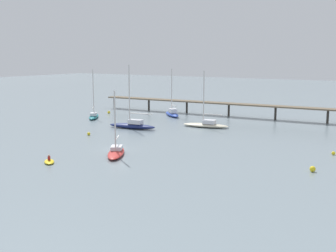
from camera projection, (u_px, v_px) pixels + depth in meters
ground_plane at (118, 149)px, 62.44m from camera, size 400.00×400.00×0.00m
pier at (293, 103)px, 88.94m from camera, size 67.03×7.31×6.89m
sailboat_navy at (132, 125)px, 80.03m from camera, size 9.94×3.74×12.19m
sailboat_red at (116, 151)px, 58.74m from camera, size 5.91×7.65×9.16m
sailboat_teal at (94, 115)px, 93.28m from camera, size 6.04×7.51×10.91m
sailboat_blue at (172, 113)px, 96.63m from camera, size 7.37×7.09×10.95m
sailboat_cream at (206, 124)px, 81.60m from camera, size 9.56×4.26×11.03m
dinghy_yellow at (49, 161)px, 54.42m from camera, size 2.90×2.70×1.14m
mooring_buoy_far at (313, 169)px, 50.23m from camera, size 0.72×0.72×0.72m
mooring_buoy_near at (89, 134)px, 73.28m from camera, size 0.57×0.57×0.57m
mooring_buoy_inner at (109, 112)px, 100.77m from camera, size 0.67×0.67×0.67m
mooring_buoy_outer at (333, 153)px, 58.85m from camera, size 0.51×0.51×0.51m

